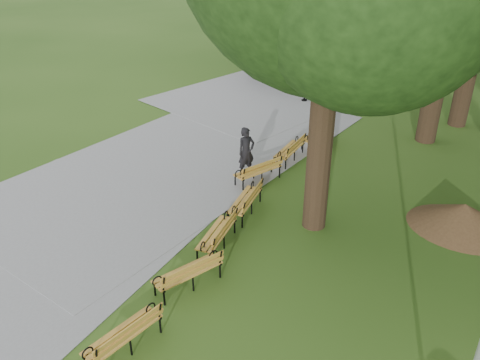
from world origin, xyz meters
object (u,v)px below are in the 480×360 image
Objects in this scene: lamp_post at (307,57)px; bench_4 at (258,170)px; bench_3 at (245,200)px; dirt_mound at (463,216)px; bench_6 at (317,135)px; bench_2 at (217,234)px; person at (246,152)px; bench_5 at (289,150)px; bench_0 at (123,334)px; bench_1 at (188,272)px; metal_pole at (479,354)px; kiosk at (291,50)px.

bench_4 is (2.69, -8.59, -1.78)m from lamp_post.
bench_4 is (-0.78, 1.97, 0.00)m from bench_3.
dirt_mound is 1.37× the size of bench_6.
person is at bearing -170.81° from bench_2.
bench_5 is 1.92m from bench_6.
bench_5 is (-1.72, 10.15, 0.00)m from bench_0.
bench_3 is 2.12m from bench_4.
bench_1 is at bearing -1.37° from bench_3.
metal_pole is (8.66, -7.44, 2.12)m from person.
kiosk reaches higher than dirt_mound.
bench_5 is (-1.10, 6.05, 0.00)m from bench_2.
bench_6 is at bearing -165.83° from bench_4.
metal_pole is at bearing 66.00° from bench_4.
metal_pole reaches higher than bench_4.
person is 3.97m from bench_6.
metal_pole is 9.34m from bench_3.
dirt_mound is at bearing 156.88° from bench_0.
bench_3 reaches higher than dirt_mound.
bench_0 is 4.14m from bench_2.
bench_3 is (-0.37, 1.96, 0.00)m from bench_2.
person is 2.62m from bench_3.
metal_pole is (1.49, -8.16, 2.61)m from dirt_mound.
bench_4 is at bearing -54.09° from kiosk.
kiosk is 15.45m from bench_3.
bench_1 and bench_5 have the same top height.
kiosk reaches higher than bench_0.
bench_1 is 9.79m from bench_6.
bench_1 is (4.26, -14.26, -1.78)m from lamp_post.
bench_3 is at bearing -123.80° from person.
metal_pole is (13.52, -19.36, 1.47)m from kiosk.
metal_pole is 13.94m from bench_6.
bench_1 is 1.00× the size of bench_3.
bench_6 is (0.89, 3.84, -0.46)m from person.
bench_1 is 1.00× the size of bench_2.
metal_pole is 3.18× the size of bench_0.
person is at bearing -174.28° from dirt_mound.
bench_2 is 8.01m from bench_6.
person reaches higher than bench_1.
kiosk is 9.98m from bench_6.
bench_0 and bench_1 have the same top height.
lamp_post reaches higher than person.
bench_2 reaches higher than dirt_mound.
bench_3 is 1.00× the size of bench_6.
kiosk reaches higher than bench_4.
dirt_mound is 1.37× the size of bench_4.
bench_4 is (-8.04, 7.24, -2.58)m from metal_pole.
metal_pole is 3.18× the size of bench_1.
dirt_mound is 10.14m from bench_0.
bench_3 and bench_5 have the same top height.
lamp_post is 1.62× the size of bench_2.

